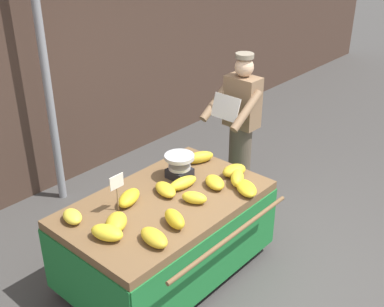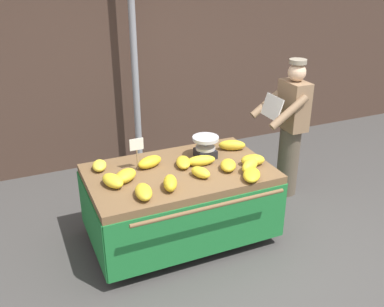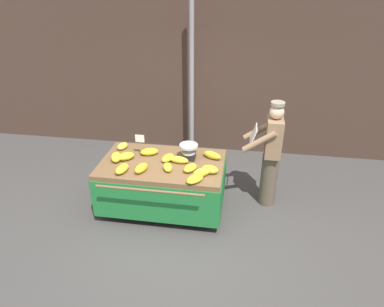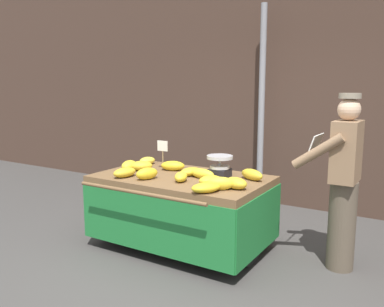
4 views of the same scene
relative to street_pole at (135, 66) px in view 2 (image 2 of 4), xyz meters
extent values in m
plane|color=#423F3D|center=(0.30, -2.49, -1.46)|extent=(60.00, 60.00, 0.00)
cube|color=#473328|center=(0.30, 0.41, 0.46)|extent=(16.00, 0.24, 3.83)
cylinder|color=gray|center=(0.00, 0.00, 0.00)|extent=(0.09, 0.09, 2.91)
cube|color=brown|center=(-0.15, -1.89, -0.68)|extent=(1.84, 1.11, 0.08)
cylinder|color=black|center=(-0.98, -1.89, -1.11)|extent=(0.05, 0.70, 0.70)
cylinder|color=#B7B7BC|center=(-1.01, -1.89, -1.11)|extent=(0.01, 0.13, 0.13)
cylinder|color=black|center=(0.69, -1.89, -1.11)|extent=(0.05, 0.70, 0.70)
cylinder|color=#B7B7BC|center=(0.72, -1.89, -1.11)|extent=(0.01, 0.13, 0.13)
cylinder|color=#4C4742|center=(-0.15, -1.41, -1.09)|extent=(0.05, 0.05, 0.73)
cube|color=#1E7233|center=(-0.15, -2.44, -1.02)|extent=(1.84, 0.02, 0.60)
cube|color=#1E7233|center=(-0.15, -1.33, -1.02)|extent=(1.84, 0.02, 0.60)
cube|color=#1E7233|center=(-1.06, -1.89, -1.02)|extent=(0.02, 1.11, 0.60)
cube|color=#1E7233|center=(0.77, -1.89, -1.02)|extent=(0.02, 1.11, 0.60)
cylinder|color=brown|center=(-0.15, -2.62, -0.66)|extent=(1.47, 0.04, 0.04)
cube|color=black|center=(0.23, -1.71, -0.60)|extent=(0.20, 0.20, 0.09)
cylinder|color=#B7B7BC|center=(0.23, -1.71, -0.50)|extent=(0.02, 0.02, 0.11)
cylinder|color=#B7B7BC|center=(0.23, -1.71, -0.43)|extent=(0.28, 0.28, 0.04)
cylinder|color=#B7B7BC|center=(0.23, -1.71, -0.53)|extent=(0.21, 0.21, 0.03)
cylinder|color=#997A51|center=(-0.52, -1.70, -0.53)|extent=(0.01, 0.01, 0.22)
cube|color=white|center=(-0.52, -1.71, -0.36)|extent=(0.14, 0.01, 0.12)
ellipsoid|color=gold|center=(0.42, -2.34, -0.60)|extent=(0.29, 0.33, 0.09)
ellipsoid|color=gold|center=(-0.70, -1.89, -0.59)|extent=(0.30, 0.29, 0.11)
ellipsoid|color=gold|center=(0.31, -2.07, -0.60)|extent=(0.25, 0.29, 0.10)
ellipsoid|color=yellow|center=(0.10, -1.87, -0.59)|extent=(0.31, 0.16, 0.10)
ellipsoid|color=gold|center=(0.59, -2.08, -0.59)|extent=(0.28, 0.22, 0.11)
ellipsoid|color=gold|center=(-0.37, -2.21, -0.58)|extent=(0.20, 0.28, 0.12)
ellipsoid|color=yellow|center=(-0.01, -2.10, -0.59)|extent=(0.20, 0.25, 0.10)
ellipsoid|color=gold|center=(0.58, -1.65, -0.59)|extent=(0.32, 0.24, 0.11)
ellipsoid|color=yellow|center=(0.49, -2.19, -0.58)|extent=(0.28, 0.24, 0.12)
ellipsoid|color=gold|center=(-0.07, -1.82, -0.60)|extent=(0.23, 0.30, 0.09)
ellipsoid|color=yellow|center=(-0.88, -1.55, -0.60)|extent=(0.19, 0.25, 0.09)
ellipsoid|color=gold|center=(-0.64, -2.25, -0.59)|extent=(0.19, 0.30, 0.10)
ellipsoid|color=yellow|center=(-0.84, -1.94, -0.59)|extent=(0.23, 0.30, 0.11)
ellipsoid|color=gold|center=(-0.39, -1.69, -0.59)|extent=(0.31, 0.23, 0.11)
cylinder|color=brown|center=(1.47, -1.51, -1.02)|extent=(0.26, 0.26, 0.88)
cube|color=#8C6B4C|center=(1.47, -1.51, -0.29)|extent=(0.23, 0.38, 0.58)
sphere|color=#DBB28E|center=(1.47, -1.51, 0.11)|extent=(0.21, 0.21, 0.21)
cylinder|color=gray|center=(1.47, -1.51, 0.23)|extent=(0.20, 0.20, 0.05)
cylinder|color=#8C6B4C|center=(1.26, -1.72, -0.28)|extent=(0.48, 0.09, 0.37)
cylinder|color=#8C6B4C|center=(1.26, -1.30, -0.28)|extent=(0.48, 0.09, 0.37)
cube|color=silver|center=(1.17, -1.51, -0.27)|extent=(0.10, 0.34, 0.25)
camera|label=1|loc=(-2.66, -4.43, 1.63)|focal=45.18mm
camera|label=2|loc=(-1.61, -5.52, 1.32)|focal=40.78mm
camera|label=3|loc=(1.00, -6.23, 1.87)|focal=32.14mm
camera|label=4|loc=(2.19, -5.46, 0.32)|focal=37.60mm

